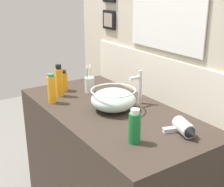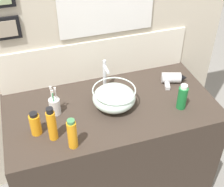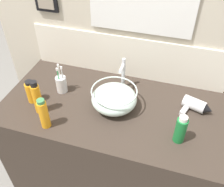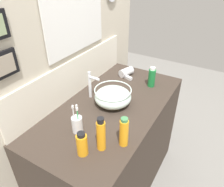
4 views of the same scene
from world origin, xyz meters
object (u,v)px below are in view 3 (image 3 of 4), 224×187
hair_drier (196,106)px  spray_bottle (31,92)px  faucet (123,72)px  glass_bowl_sink (114,98)px  shampoo_bottle (44,114)px  toothbrush_cup (61,84)px  soap_dispenser (37,98)px  lotion_bottle (181,130)px

hair_drier → spray_bottle: spray_bottle is taller
faucet → spray_bottle: bearing=-150.0°
glass_bowl_sink → faucet: size_ratio=1.24×
spray_bottle → hair_drier: bearing=12.3°
shampoo_bottle → faucet: bearing=54.7°
toothbrush_cup → shampoo_bottle: size_ratio=1.03×
hair_drier → toothbrush_cup: toothbrush_cup is taller
glass_bowl_sink → spray_bottle: 0.50m
faucet → shampoo_bottle: 0.54m
faucet → shampoo_bottle: bearing=-125.3°
hair_drier → soap_dispenser: (-0.86, -0.27, 0.07)m
toothbrush_cup → spray_bottle: size_ratio=1.32×
glass_bowl_sink → soap_dispenser: soap_dispenser is taller
shampoo_bottle → spray_bottle: shampoo_bottle is taller
soap_dispenser → glass_bowl_sink: bearing=21.9°
soap_dispenser → shampoo_bottle: bearing=-45.9°
lotion_bottle → glass_bowl_sink: bearing=159.7°
hair_drier → spray_bottle: (-0.95, -0.21, 0.04)m
shampoo_bottle → soap_dispenser: 0.13m
glass_bowl_sink → spray_bottle: bearing=-169.0°
spray_bottle → soap_dispenser: soap_dispenser is taller
glass_bowl_sink → spray_bottle: size_ratio=1.79×
hair_drier → glass_bowl_sink: bearing=-166.4°
hair_drier → shampoo_bottle: size_ratio=0.98×
faucet → soap_dispenser: (-0.40, -0.35, -0.02)m
glass_bowl_sink → faucet: 0.19m
lotion_bottle → hair_drier: bearing=74.0°
hair_drier → shampoo_bottle: (-0.77, -0.37, 0.06)m
shampoo_bottle → soap_dispenser: (-0.09, 0.09, 0.01)m
glass_bowl_sink → shampoo_bottle: bearing=-140.8°
glass_bowl_sink → shampoo_bottle: size_ratio=1.40×
hair_drier → soap_dispenser: 0.91m
glass_bowl_sink → shampoo_bottle: shampoo_bottle is taller
spray_bottle → soap_dispenser: (0.08, -0.07, 0.03)m
lotion_bottle → spray_bottle: 0.88m
glass_bowl_sink → hair_drier: 0.48m
spray_bottle → toothbrush_cup: bearing=46.2°
toothbrush_cup → lotion_bottle: 0.77m
faucet → glass_bowl_sink: bearing=-90.0°
hair_drier → faucet: bearing=170.7°
toothbrush_cup → soap_dispenser: soap_dispenser is taller
glass_bowl_sink → faucet: faucet is taller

